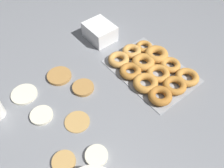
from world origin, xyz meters
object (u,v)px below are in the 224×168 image
at_px(pancake_2, 83,88).
at_px(pancake_1, 77,121).
at_px(donut_tray, 152,69).
at_px(pancake_3, 97,156).
at_px(pancake_4, 42,115).
at_px(pancake_5, 24,94).
at_px(pancake_0, 59,76).
at_px(pancake_6, 64,162).
at_px(container_stack, 100,32).

bearing_deg(pancake_2, pancake_1, 137.27).
bearing_deg(pancake_1, donut_tray, -89.04).
bearing_deg(donut_tray, pancake_3, 110.84).
distance_m(pancake_2, pancake_3, 0.32).
distance_m(pancake_4, pancake_5, 0.14).
distance_m(pancake_5, donut_tray, 0.58).
height_order(pancake_3, pancake_4, pancake_3).
xyz_separation_m(pancake_0, pancake_6, (-0.36, 0.20, -0.00)).
relative_size(pancake_1, pancake_6, 1.19).
relative_size(pancake_3, pancake_5, 0.74).
relative_size(pancake_3, container_stack, 0.54).
height_order(pancake_3, pancake_5, pancake_3).
distance_m(pancake_5, container_stack, 0.50).
relative_size(pancake_1, donut_tray, 0.25).
xyz_separation_m(pancake_2, pancake_6, (-0.23, 0.24, -0.00)).
xyz_separation_m(pancake_1, pancake_2, (0.13, -0.12, 0.00)).
distance_m(pancake_1, donut_tray, 0.42).
distance_m(pancake_3, pancake_6, 0.12).
bearing_deg(pancake_0, pancake_4, 129.86).
distance_m(pancake_1, container_stack, 0.52).
height_order(pancake_1, donut_tray, donut_tray).
bearing_deg(pancake_4, pancake_3, -165.53).
bearing_deg(container_stack, pancake_1, 132.81).
xyz_separation_m(pancake_2, pancake_4, (-0.01, 0.21, -0.00)).
bearing_deg(pancake_5, container_stack, -78.63).
distance_m(pancake_0, pancake_2, 0.14).
bearing_deg(pancake_5, donut_tray, -115.52).
relative_size(pancake_5, pancake_6, 1.32).
height_order(pancake_1, pancake_4, pancake_4).
xyz_separation_m(pancake_1, pancake_3, (-0.16, 0.03, 0.00)).
height_order(pancake_2, pancake_5, pancake_2).
xyz_separation_m(pancake_3, pancake_6, (0.06, 0.10, -0.00)).
distance_m(pancake_0, donut_tray, 0.43).
xyz_separation_m(pancake_1, pancake_6, (-0.11, 0.13, 0.00)).
distance_m(pancake_0, pancake_5, 0.17).
bearing_deg(pancake_2, container_stack, -49.34).
xyz_separation_m(pancake_3, pancake_5, (0.42, 0.08, -0.00)).
bearing_deg(pancake_2, pancake_0, 19.92).
xyz_separation_m(pancake_6, container_stack, (0.46, -0.51, 0.04)).
bearing_deg(pancake_6, pancake_0, -28.76).
relative_size(pancake_1, pancake_2, 1.06).
bearing_deg(donut_tray, pancake_2, 68.91).
height_order(pancake_0, pancake_3, same).
bearing_deg(pancake_3, donut_tray, -69.16).
distance_m(pancake_3, container_stack, 0.66).
height_order(pancake_0, donut_tray, donut_tray).
bearing_deg(donut_tray, pancake_5, 64.48).
distance_m(pancake_2, pancake_4, 0.21).
height_order(pancake_2, pancake_4, pancake_2).
bearing_deg(pancake_3, pancake_2, -26.02).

